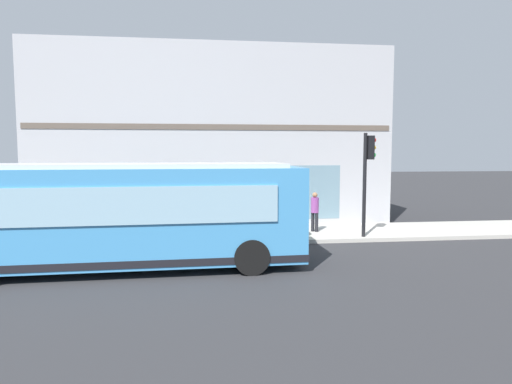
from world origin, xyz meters
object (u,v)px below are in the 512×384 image
Objects in this scene: newspaper_vending_box at (300,225)px; fire_hydrant at (230,228)px; traffic_light_near_corner at (368,165)px; pedestrian_near_building_entrance at (315,209)px; city_bus_nearside at (129,216)px; pedestrian_near_hydrant at (161,211)px.

fire_hydrant is at bearing 84.19° from newspaper_vending_box.
pedestrian_near_building_entrance is at bearing 52.47° from traffic_light_near_corner.
pedestrian_near_building_entrance is 1.41m from newspaper_vending_box.
city_bus_nearside is at bearing 110.96° from traffic_light_near_corner.
pedestrian_near_hydrant is (5.14, -0.46, -0.52)m from city_bus_nearside.
pedestrian_near_building_entrance is at bearing -55.90° from city_bus_nearside.
fire_hydrant is (3.79, -3.17, -1.04)m from city_bus_nearside.
city_bus_nearside is 13.66× the size of fire_hydrant.
traffic_light_near_corner is 2.84m from pedestrian_near_building_entrance.
city_bus_nearside is 9.10m from traffic_light_near_corner.
traffic_light_near_corner reaches higher than city_bus_nearside.
traffic_light_near_corner reaches higher than fire_hydrant.
traffic_light_near_corner is at bearing -96.70° from newspaper_vending_box.
city_bus_nearside is at bearing 124.10° from pedestrian_near_building_entrance.
city_bus_nearside reaches higher than pedestrian_near_building_entrance.
city_bus_nearside is 5.19m from pedestrian_near_hydrant.
city_bus_nearside is 5.05m from fire_hydrant.
pedestrian_near_hydrant is (1.35, 2.71, 0.53)m from fire_hydrant.
pedestrian_near_building_entrance is 1.03× the size of pedestrian_near_hydrant.
traffic_light_near_corner reaches higher than pedestrian_near_building_entrance.
fire_hydrant is 0.47× the size of pedestrian_near_hydrant.
city_bus_nearside is at bearing 121.10° from newspaper_vending_box.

